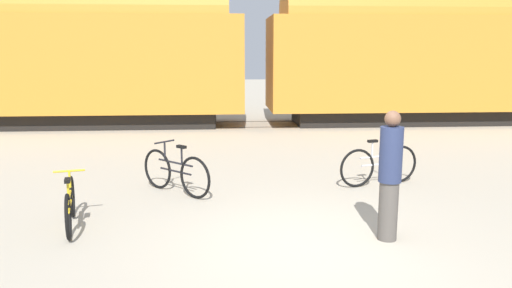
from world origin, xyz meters
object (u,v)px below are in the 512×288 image
object	(u,v)px
bicycle_silver	(379,165)
bicycle_black	(176,172)
freight_train	(256,48)
bicycle_yellow	(70,205)
person_in_navy	(390,175)

from	to	relation	value
bicycle_silver	bicycle_black	world-z (taller)	bicycle_black
freight_train	bicycle_black	distance (m)	9.23
freight_train	bicycle_silver	bearing A→B (deg)	-77.58
bicycle_black	bicycle_yellow	xyz separation A→B (m)	(-1.42, -1.73, -0.05)
freight_train	bicycle_yellow	distance (m)	11.25
freight_train	person_in_navy	distance (m)	11.42
bicycle_silver	bicycle_black	bearing A→B (deg)	-175.42
bicycle_silver	person_in_navy	distance (m)	3.02
freight_train	bicycle_silver	world-z (taller)	freight_train
freight_train	bicycle_yellow	xyz separation A→B (m)	(-3.53, -10.42, -2.35)
freight_train	bicycle_silver	size ratio (longest dim) A/B	14.89
freight_train	person_in_navy	size ratio (longest dim) A/B	13.87
freight_train	bicycle_yellow	bearing A→B (deg)	-108.70
bicycle_yellow	person_in_navy	world-z (taller)	person_in_navy
bicycle_silver	freight_train	bearing A→B (deg)	102.42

